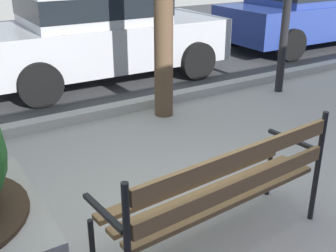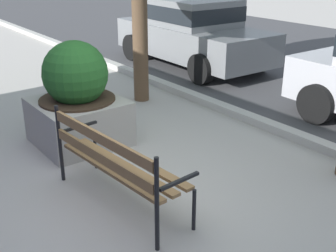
# 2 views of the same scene
# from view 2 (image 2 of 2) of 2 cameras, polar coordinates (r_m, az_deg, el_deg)

# --- Properties ---
(ground_plane) EXTENTS (80.00, 80.00, 0.00)m
(ground_plane) POSITION_cam_2_polar(r_m,az_deg,el_deg) (4.97, -6.44, -9.23)
(ground_plane) COLOR #ADA8A0
(curb_stone) EXTENTS (60.00, 0.20, 0.12)m
(curb_stone) POSITION_cam_2_polar(r_m,az_deg,el_deg) (6.71, 15.26, -0.74)
(curb_stone) COLOR #B2AFA8
(curb_stone) RESTS_ON ground
(park_bench) EXTENTS (1.83, 0.67, 0.95)m
(park_bench) POSITION_cam_2_polar(r_m,az_deg,el_deg) (4.57, -7.07, -4.44)
(park_bench) COLOR olive
(park_bench) RESTS_ON ground
(concrete_planter) EXTENTS (1.17, 1.17, 1.47)m
(concrete_planter) POSITION_cam_2_polar(r_m,az_deg,el_deg) (6.18, -11.84, 3.33)
(concrete_planter) COLOR #A8A399
(concrete_planter) RESTS_ON ground
(parked_car_grey) EXTENTS (4.13, 1.98, 1.56)m
(parked_car_grey) POSITION_cam_2_polar(r_m,az_deg,el_deg) (10.45, 3.09, 12.49)
(parked_car_grey) COLOR slate
(parked_car_grey) RESTS_ON ground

